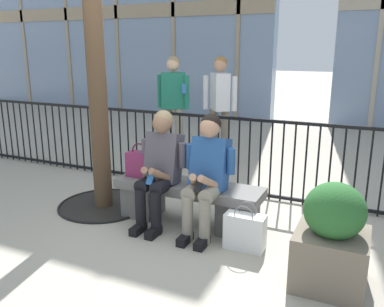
{
  "coord_description": "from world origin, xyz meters",
  "views": [
    {
      "loc": [
        1.73,
        -3.63,
        1.83
      ],
      "look_at": [
        0.0,
        0.1,
        0.75
      ],
      "focal_mm": 37.65,
      "sensor_mm": 36.0,
      "label": 1
    }
  ],
  "objects_px": {
    "shopping_bag": "(245,231)",
    "bystander_at_railing": "(173,102)",
    "bystander_further_back": "(220,103)",
    "planter": "(332,239)",
    "seated_person_with_phone": "(160,165)",
    "stone_bench": "(188,199)",
    "handbag_on_bench": "(140,164)",
    "seated_person_companion": "(207,172)"
  },
  "relations": [
    {
      "from": "bystander_at_railing",
      "to": "bystander_further_back",
      "type": "bearing_deg",
      "value": 11.96
    },
    {
      "from": "seated_person_with_phone",
      "to": "seated_person_companion",
      "type": "height_order",
      "value": "same"
    },
    {
      "from": "shopping_bag",
      "to": "bystander_further_back",
      "type": "height_order",
      "value": "bystander_further_back"
    },
    {
      "from": "seated_person_companion",
      "to": "planter",
      "type": "height_order",
      "value": "seated_person_companion"
    },
    {
      "from": "seated_person_with_phone",
      "to": "bystander_at_railing",
      "type": "relative_size",
      "value": 0.71
    },
    {
      "from": "stone_bench",
      "to": "handbag_on_bench",
      "type": "height_order",
      "value": "handbag_on_bench"
    },
    {
      "from": "planter",
      "to": "bystander_further_back",
      "type": "bearing_deg",
      "value": 126.14
    },
    {
      "from": "seated_person_with_phone",
      "to": "planter",
      "type": "height_order",
      "value": "seated_person_with_phone"
    },
    {
      "from": "stone_bench",
      "to": "planter",
      "type": "bearing_deg",
      "value": -20.97
    },
    {
      "from": "shopping_bag",
      "to": "bystander_further_back",
      "type": "xyz_separation_m",
      "value": [
        -1.22,
        2.47,
        0.83
      ]
    },
    {
      "from": "seated_person_with_phone",
      "to": "handbag_on_bench",
      "type": "distance_m",
      "value": 0.34
    },
    {
      "from": "bystander_further_back",
      "to": "shopping_bag",
      "type": "bearing_deg",
      "value": -63.65
    },
    {
      "from": "seated_person_companion",
      "to": "shopping_bag",
      "type": "distance_m",
      "value": 0.69
    },
    {
      "from": "stone_bench",
      "to": "seated_person_companion",
      "type": "xyz_separation_m",
      "value": [
        0.27,
        -0.13,
        0.38
      ]
    },
    {
      "from": "seated_person_with_phone",
      "to": "planter",
      "type": "bearing_deg",
      "value": -14.26
    },
    {
      "from": "shopping_bag",
      "to": "bystander_at_railing",
      "type": "relative_size",
      "value": 0.26
    },
    {
      "from": "bystander_further_back",
      "to": "seated_person_companion",
      "type": "bearing_deg",
      "value": -71.74
    },
    {
      "from": "seated_person_companion",
      "to": "bystander_further_back",
      "type": "bearing_deg",
      "value": 108.26
    },
    {
      "from": "shopping_bag",
      "to": "stone_bench",
      "type": "bearing_deg",
      "value": 157.74
    },
    {
      "from": "seated_person_companion",
      "to": "shopping_bag",
      "type": "relative_size",
      "value": 2.69
    },
    {
      "from": "handbag_on_bench",
      "to": "stone_bench",
      "type": "bearing_deg",
      "value": 0.99
    },
    {
      "from": "stone_bench",
      "to": "planter",
      "type": "relative_size",
      "value": 1.88
    },
    {
      "from": "stone_bench",
      "to": "shopping_bag",
      "type": "relative_size",
      "value": 3.55
    },
    {
      "from": "seated_person_with_phone",
      "to": "bystander_further_back",
      "type": "distance_m",
      "value": 2.34
    },
    {
      "from": "stone_bench",
      "to": "seated_person_with_phone",
      "type": "height_order",
      "value": "seated_person_with_phone"
    },
    {
      "from": "shopping_bag",
      "to": "seated_person_companion",
      "type": "bearing_deg",
      "value": 159.89
    },
    {
      "from": "seated_person_companion",
      "to": "bystander_at_railing",
      "type": "xyz_separation_m",
      "value": [
        -1.48,
        2.15,
        0.35
      ]
    },
    {
      "from": "stone_bench",
      "to": "bystander_at_railing",
      "type": "bearing_deg",
      "value": 121.11
    },
    {
      "from": "bystander_at_railing",
      "to": "planter",
      "type": "distance_m",
      "value": 3.83
    },
    {
      "from": "bystander_at_railing",
      "to": "stone_bench",
      "type": "bearing_deg",
      "value": -58.89
    },
    {
      "from": "seated_person_companion",
      "to": "bystander_at_railing",
      "type": "distance_m",
      "value": 2.64
    },
    {
      "from": "bystander_further_back",
      "to": "planter",
      "type": "height_order",
      "value": "bystander_further_back"
    },
    {
      "from": "stone_bench",
      "to": "bystander_further_back",
      "type": "xyz_separation_m",
      "value": [
        -0.49,
        2.17,
        0.73
      ]
    },
    {
      "from": "bystander_further_back",
      "to": "handbag_on_bench",
      "type": "bearing_deg",
      "value": -92.24
    },
    {
      "from": "stone_bench",
      "to": "bystander_further_back",
      "type": "height_order",
      "value": "bystander_further_back"
    },
    {
      "from": "seated_person_with_phone",
      "to": "handbag_on_bench",
      "type": "relative_size",
      "value": 3.2
    },
    {
      "from": "seated_person_with_phone",
      "to": "planter",
      "type": "distance_m",
      "value": 1.86
    },
    {
      "from": "seated_person_with_phone",
      "to": "bystander_further_back",
      "type": "height_order",
      "value": "bystander_further_back"
    },
    {
      "from": "handbag_on_bench",
      "to": "shopping_bag",
      "type": "bearing_deg",
      "value": -12.43
    },
    {
      "from": "seated_person_companion",
      "to": "planter",
      "type": "relative_size",
      "value": 1.43
    },
    {
      "from": "stone_bench",
      "to": "planter",
      "type": "height_order",
      "value": "planter"
    },
    {
      "from": "seated_person_companion",
      "to": "handbag_on_bench",
      "type": "distance_m",
      "value": 0.86
    }
  ]
}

